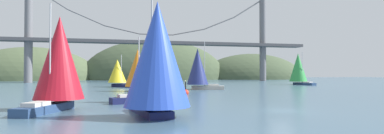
{
  "coord_description": "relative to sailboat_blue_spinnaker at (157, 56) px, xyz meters",
  "views": [
    {
      "loc": [
        -15.66,
        -26.88,
        3.72
      ],
      "look_at": [
        0.0,
        36.03,
        4.87
      ],
      "focal_mm": 28.63,
      "sensor_mm": 36.0,
      "label": 1
    }
  ],
  "objects": [
    {
      "name": "sailboat_green_sail",
      "position": [
        50.16,
        56.52,
        -0.03
      ],
      "size": [
        6.24,
        9.14,
        9.83
      ],
      "color": "navy",
      "rests_on": "ground_plane"
    },
    {
      "name": "headland_right",
      "position": [
        72.37,
        136.68,
        -5.06
      ],
      "size": [
        60.32,
        44.0,
        28.76
      ],
      "primitive_type": "ellipsoid",
      "color": "#425138",
      "rests_on": "ground_plane"
    },
    {
      "name": "channel_buoy",
      "position": [
        8.2,
        25.52,
        -4.69
      ],
      "size": [
        1.1,
        1.1,
        2.64
      ],
      "color": "red",
      "rests_on": "ground_plane"
    },
    {
      "name": "sailboat_crimson_sail",
      "position": [
        -8.83,
        7.55,
        -0.11
      ],
      "size": [
        6.22,
        9.06,
        10.31
      ],
      "color": "navy",
      "rests_on": "ground_plane"
    },
    {
      "name": "sailboat_orange_sail",
      "position": [
        0.97,
        36.01,
        -0.62
      ],
      "size": [
        8.39,
        5.86,
        9.06
      ],
      "color": "navy",
      "rests_on": "ground_plane"
    },
    {
      "name": "headland_left",
      "position": [
        -42.63,
        136.68,
        -5.06
      ],
      "size": [
        63.25,
        44.0,
        31.93
      ],
      "primitive_type": "ellipsoid",
      "color": "#4C5B3D",
      "rests_on": "ground_plane"
    },
    {
      "name": "sailboat_yellow_sail",
      "position": [
        -2.83,
        55.21,
        -1.25
      ],
      "size": [
        7.57,
        7.94,
        8.23
      ],
      "color": "#191E4C",
      "rests_on": "ground_plane"
    },
    {
      "name": "ground_plane",
      "position": [
        12.37,
        1.68,
        -5.06
      ],
      "size": [
        360.0,
        360.0,
        0.0
      ],
      "primitive_type": "plane",
      "color": "#426075"
    },
    {
      "name": "sailboat_white_mainsail",
      "position": [
        0.51,
        13.08,
        -0.92
      ],
      "size": [
        7.14,
        4.79,
        8.08
      ],
      "color": "#191E4C",
      "rests_on": "ground_plane"
    },
    {
      "name": "suspension_bridge",
      "position": [
        12.37,
        96.68,
        11.52
      ],
      "size": [
        129.09,
        6.0,
        35.88
      ],
      "color": "slate",
      "rests_on": "ground_plane"
    },
    {
      "name": "headland_center",
      "position": [
        17.37,
        136.68,
        -5.06
      ],
      "size": [
        77.2,
        44.0,
        42.21
      ],
      "primitive_type": "ellipsoid",
      "color": "#425138",
      "rests_on": "ground_plane"
    },
    {
      "name": "sailboat_blue_spinnaker",
      "position": [
        0.0,
        0.0,
        0.0
      ],
      "size": [
        6.26,
        9.54,
        10.71
      ],
      "color": "#191E4C",
      "rests_on": "ground_plane"
    },
    {
      "name": "sailboat_navy_sail",
      "position": [
        14.18,
        39.26,
        -0.36
      ],
      "size": [
        8.77,
        5.93,
        10.55
      ],
      "color": "#B7B2A8",
      "rests_on": "ground_plane"
    }
  ]
}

